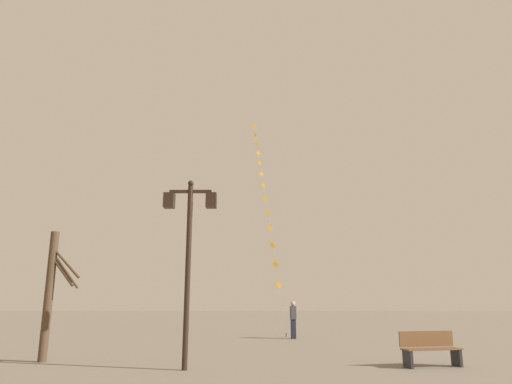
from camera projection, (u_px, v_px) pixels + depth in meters
ground_plane at (261, 339)px, 21.10m from camera, size 160.00×160.00×0.00m
twin_lantern_lamp_post at (189, 235)px, 12.15m from camera, size 1.42×0.28×4.87m
kite_train at (265, 194)px, 33.33m from camera, size 2.05×16.62×17.90m
kite_flyer at (293, 319)px, 21.67m from camera, size 0.28×0.62×1.71m
bare_tree at (50, 292)px, 13.40m from camera, size 1.08×0.98×3.71m
park_bench at (430, 349)px, 12.05m from camera, size 1.66×0.83×0.89m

